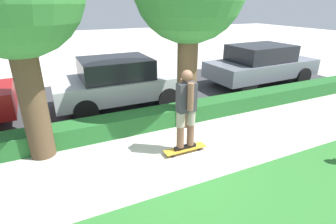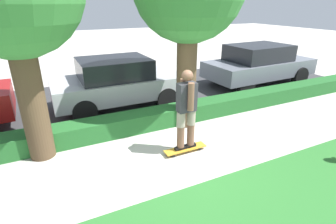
{
  "view_description": "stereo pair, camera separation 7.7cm",
  "coord_description": "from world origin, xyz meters",
  "px_view_note": "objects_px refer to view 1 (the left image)",
  "views": [
    {
      "loc": [
        -2.18,
        -4.29,
        3.06
      ],
      "look_at": [
        0.12,
        0.6,
        0.8
      ],
      "focal_mm": 28.0,
      "sensor_mm": 36.0,
      "label": 1
    },
    {
      "loc": [
        -2.25,
        -4.26,
        3.06
      ],
      "look_at": [
        0.12,
        0.6,
        0.8
      ],
      "focal_mm": 28.0,
      "sensor_mm": 36.0,
      "label": 2
    }
  ],
  "objects_px": {
    "skateboard": "(185,149)",
    "skater_person": "(186,109)",
    "parked_car_rear": "(261,64)",
    "parked_car_middle": "(119,82)"
  },
  "relations": [
    {
      "from": "skateboard",
      "to": "skater_person",
      "type": "relative_size",
      "value": 0.55
    },
    {
      "from": "skateboard",
      "to": "parked_car_rear",
      "type": "xyz_separation_m",
      "value": [
        5.25,
        3.37,
        0.74
      ]
    },
    {
      "from": "skater_person",
      "to": "parked_car_rear",
      "type": "distance_m",
      "value": 6.25
    },
    {
      "from": "skateboard",
      "to": "skater_person",
      "type": "distance_m",
      "value": 0.96
    },
    {
      "from": "skateboard",
      "to": "parked_car_middle",
      "type": "distance_m",
      "value": 3.51
    },
    {
      "from": "skateboard",
      "to": "parked_car_rear",
      "type": "bearing_deg",
      "value": 32.72
    },
    {
      "from": "skater_person",
      "to": "parked_car_rear",
      "type": "xyz_separation_m",
      "value": [
        5.25,
        3.37,
        -0.21
      ]
    },
    {
      "from": "parked_car_middle",
      "to": "parked_car_rear",
      "type": "height_order",
      "value": "parked_car_rear"
    },
    {
      "from": "parked_car_middle",
      "to": "parked_car_rear",
      "type": "distance_m",
      "value": 5.76
    },
    {
      "from": "skateboard",
      "to": "skater_person",
      "type": "xyz_separation_m",
      "value": [
        -0.0,
        -0.0,
        0.96
      ]
    }
  ]
}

